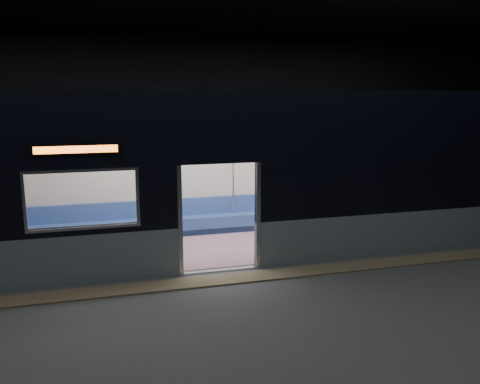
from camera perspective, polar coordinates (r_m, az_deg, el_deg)
name	(u,v)px	position (r m, az deg, el deg)	size (l,w,h in m)	color
station_floor	(234,292)	(8.77, -0.63, -11.15)	(24.00, 14.00, 0.01)	#47494C
station_envelope	(234,70)	(8.11, -0.68, 13.57)	(24.00, 14.00, 5.00)	black
tactile_strip	(226,279)	(9.26, -1.53, -9.78)	(22.80, 0.50, 0.03)	#8C7F59
metro_car	(203,164)	(10.69, -4.22, 3.21)	(18.00, 3.04, 3.35)	gray
passenger	(297,197)	(12.55, 6.39, -0.57)	(0.42, 0.68, 1.32)	black
handbag	(299,204)	(12.37, 6.60, -1.31)	(0.24, 0.21, 0.12)	black
transit_map	(337,165)	(13.21, 10.88, 2.98)	(1.02, 0.03, 0.66)	white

